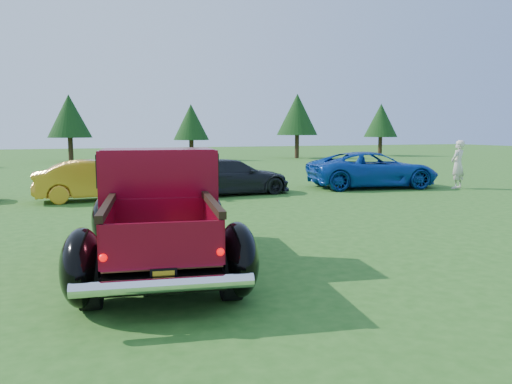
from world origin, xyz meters
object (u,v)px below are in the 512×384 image
Objects in this scene: show_car_grey at (231,177)px; show_car_blue at (373,170)px; tree_mid_left at (69,116)px; tree_far_east at (381,120)px; pickup_truck at (159,209)px; tree_mid_right at (191,122)px; spectator at (458,164)px; show_car_yellow at (97,180)px; tree_east at (297,115)px.

show_car_blue is (6.12, 0.06, 0.09)m from show_car_grey.
tree_mid_left is 27.00m from tree_far_east.
tree_mid_left reaches higher than pickup_truck.
pickup_truck is (-7.70, -30.27, -2.01)m from tree_mid_right.
show_car_blue is 3.37m from spectator.
tree_far_east is 34.38m from show_car_yellow.
show_car_blue reaches higher than show_car_grey.
pickup_truck reaches higher than show_car_grey.
pickup_truck is at bearing -87.62° from tree_mid_left.
spectator is (13.79, -1.57, 0.30)m from show_car_yellow.
tree_mid_right reaches higher than show_car_blue.
show_car_blue is at bearing -48.35° from spectator.
show_car_grey is 9.24m from spectator.
show_car_grey is 6.12m from show_car_blue.
tree_far_east is at bearing -25.81° from show_car_blue.
tree_far_east is 1.18× the size of show_car_yellow.
pickup_truck is at bearing -119.29° from tree_east.
tree_east reaches higher than tree_mid_left.
tree_east is 24.78m from show_car_grey.
tree_mid_right is 23.16m from show_car_yellow.
show_car_yellow is 0.92× the size of show_car_grey.
tree_far_east is 27.07m from show_car_blue.
tree_east is at bearing -36.15° from show_car_grey.
tree_mid_left reaches higher than show_car_grey.
tree_far_east reaches higher than spectator.
tree_mid_left is at bearing -80.51° from spectator.
tree_east is 1.32× the size of show_car_yellow.
show_car_grey is at bearing -93.69° from show_car_yellow.
tree_mid_left is 2.57× the size of spectator.
spectator is at bearing -76.59° from tree_mid_right.
show_car_yellow is (0.71, -22.50, -2.71)m from tree_mid_left.
tree_mid_right is 21.81m from show_car_blue.
show_car_grey is at bearing -76.61° from tree_mid_left.
show_car_yellow is at bearing 99.01° from show_car_blue.
pickup_truck is at bearing 139.80° from show_car_blue.
tree_mid_right is 1.08× the size of show_car_yellow.
show_car_grey is (4.08, 8.66, -0.31)m from pickup_truck.
tree_mid_right reaches higher than pickup_truck.
show_car_blue is 2.71× the size of spectator.
pickup_truck is 9.58m from show_car_grey.
tree_far_east is 0.91× the size of show_car_blue.
tree_mid_left is at bearing 101.21° from pickup_truck.
show_car_blue is at bearing -107.16° from tree_east.
tree_far_east is at bearing -49.64° from show_car_grey.
tree_mid_right is at bearing -178.41° from tree_far_east.
tree_far_east reaches higher than show_car_yellow.
show_car_grey is at bearing 99.83° from show_car_blue.
pickup_truck reaches higher than show_car_blue.
pickup_truck is at bearing 149.48° from show_car_grey.
tree_east is at bearing -120.39° from spectator.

